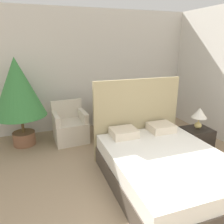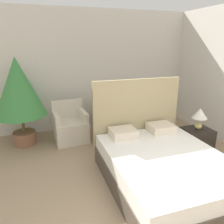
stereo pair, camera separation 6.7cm
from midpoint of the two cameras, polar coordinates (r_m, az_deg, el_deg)
The scene contains 7 objects.
wall_back at distance 5.59m, azimuth -4.82°, elevation 10.67°, with size 10.00×0.06×2.90m.
bed at distance 3.57m, azimuth 12.67°, elevation -13.24°, with size 1.69×2.15×1.51m.
armchair_near_window_left at distance 5.00m, azimuth -11.21°, elevation -4.20°, with size 0.74×0.71×0.88m.
armchair_near_window_right at distance 5.21m, azimuth -0.43°, elevation -2.94°, with size 0.77×0.74×0.88m.
potted_palm at distance 4.84m, azimuth -23.75°, elevation 5.36°, with size 1.06×1.06×1.87m.
nightstand at distance 4.74m, azimuth 20.74°, elevation -6.89°, with size 0.53×0.47×0.50m.
table_lamp at distance 4.55m, azimuth 21.48°, elevation -0.60°, with size 0.29×0.29×0.43m.
Camera 1 is at (-1.42, -1.18, 2.12)m, focal length 35.00 mm.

